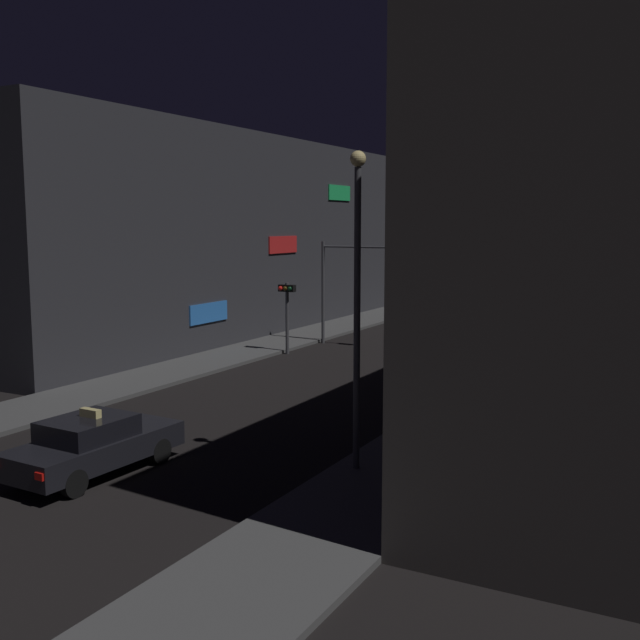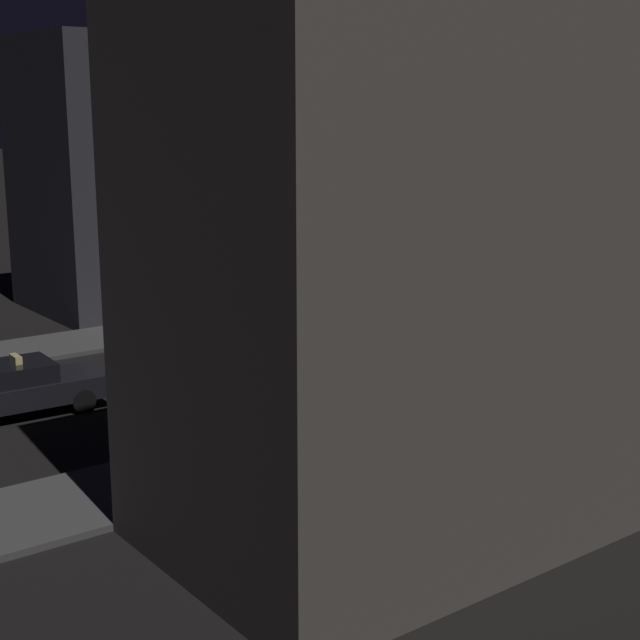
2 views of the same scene
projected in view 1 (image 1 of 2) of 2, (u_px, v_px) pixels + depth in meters
The scene contains 9 objects.
sidewalk_left at pixel (316, 333), 40.57m from camera, with size 3.06×66.59×0.14m, color #4C4C4C.
sidewalk_right at pixel (555, 352), 34.65m from camera, with size 3.06×66.59×0.14m, color #4C4C4C.
building_facade_left at pixel (230, 236), 41.41m from camera, with size 6.83×33.37×10.55m.
taxi at pixel (93, 444), 17.94m from camera, with size 1.99×4.52×1.62m.
far_car at pixel (479, 314), 43.69m from camera, with size 1.92×4.50×1.42m.
traffic_light_overhead at pixel (358, 270), 36.18m from camera, with size 4.91×0.42×5.10m.
traffic_light_left_kerb at pixel (287, 302), 34.18m from camera, with size 0.80×0.42×3.29m.
street_lamp_near_block at pixel (357, 286), 17.50m from camera, with size 0.37×0.37×7.51m.
street_lamp_far_block at pixel (527, 248), 30.39m from camera, with size 0.50×0.50×7.16m.
Camera 1 is at (12.85, -3.97, 6.02)m, focal length 42.01 mm.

